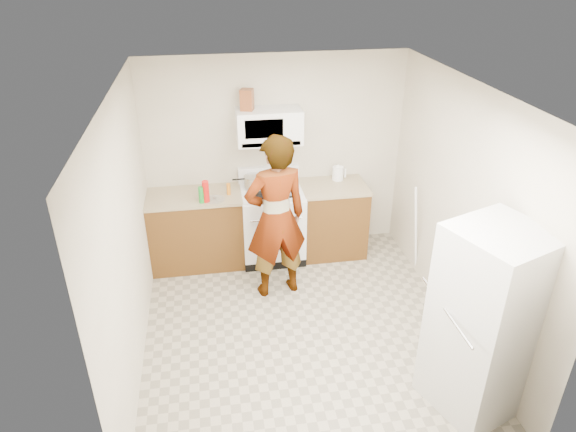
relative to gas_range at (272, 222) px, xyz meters
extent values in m
plane|color=gray|center=(0.10, -1.48, -0.49)|extent=(3.60, 3.60, 0.00)
cube|color=beige|center=(0.10, 0.31, 0.76)|extent=(3.20, 0.02, 2.50)
cube|color=beige|center=(1.69, -1.48, 0.76)|extent=(0.02, 3.60, 2.50)
cube|color=#593B15|center=(-0.94, 0.01, -0.04)|extent=(1.12, 0.62, 0.90)
cube|color=tan|center=(-0.94, 0.01, 0.43)|extent=(1.14, 0.64, 0.03)
cube|color=#593B15|center=(0.78, 0.01, -0.04)|extent=(0.80, 0.62, 0.90)
cube|color=tan|center=(0.78, 0.01, 0.43)|extent=(0.82, 0.64, 0.03)
cube|color=white|center=(0.00, -0.01, -0.04)|extent=(0.76, 0.65, 0.90)
cube|color=white|center=(0.00, -0.01, 0.43)|extent=(0.76, 0.62, 0.03)
cube|color=white|center=(0.00, 0.28, 0.54)|extent=(0.76, 0.08, 0.20)
cube|color=white|center=(0.00, 0.13, 1.21)|extent=(0.76, 0.38, 0.40)
imported|color=tan|center=(-0.05, -0.76, 0.47)|extent=(0.77, 0.58, 1.90)
cube|color=silver|center=(1.40, -2.64, 0.36)|extent=(0.90, 0.90, 1.70)
cylinder|color=white|center=(0.87, 0.18, 0.53)|extent=(0.18, 0.18, 0.17)
cube|color=brown|center=(-0.25, 0.14, 1.53)|extent=(0.17, 0.17, 0.24)
cylinder|color=silver|center=(-0.20, 0.09, 0.53)|extent=(0.31, 0.31, 0.13)
cube|color=silver|center=(0.10, -0.16, 0.47)|extent=(0.26, 0.17, 0.05)
cylinder|color=red|center=(-0.79, -0.20, 0.58)|extent=(0.08, 0.08, 0.26)
cylinder|color=orange|center=(-0.52, -0.04, 0.52)|extent=(0.06, 0.06, 0.14)
cylinder|color=#188628|center=(-0.84, -0.21, 0.55)|extent=(0.07, 0.07, 0.20)
cylinder|color=white|center=(-0.69, -0.17, 0.46)|extent=(0.24, 0.24, 0.01)
cylinder|color=white|center=(1.62, -0.67, 0.11)|extent=(0.23, 0.16, 1.19)
camera|label=1|loc=(-0.72, -5.63, 3.07)|focal=32.00mm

